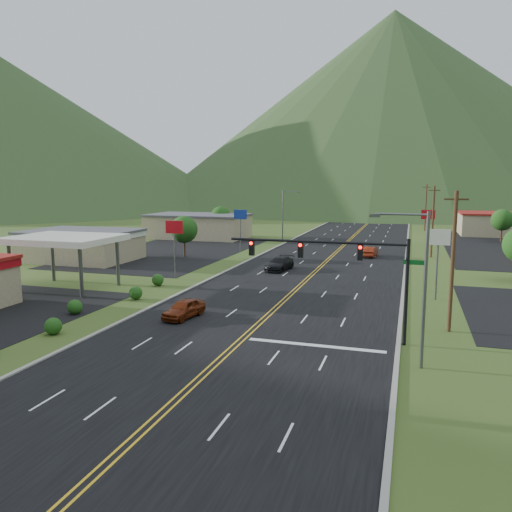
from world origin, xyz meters
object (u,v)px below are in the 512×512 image
(gas_canopy, at_px, (64,240))
(car_dark_mid, at_px, (280,264))
(streetlight_west, at_px, (284,211))
(streetlight_east, at_px, (419,279))
(car_red_near, at_px, (184,309))
(car_red_far, at_px, (370,252))
(traffic_signal, at_px, (345,262))

(gas_canopy, height_order, car_dark_mid, gas_canopy)
(streetlight_west, xyz_separation_m, car_dark_mid, (7.38, -31.67, -4.40))
(streetlight_east, height_order, car_red_near, streetlight_east)
(streetlight_east, distance_m, car_dark_mid, 32.58)
(car_red_far, bearing_deg, car_dark_mid, 61.57)
(car_dark_mid, bearing_deg, streetlight_east, -53.21)
(car_red_far, bearing_deg, gas_canopy, 53.78)
(gas_canopy, bearing_deg, streetlight_west, 77.87)
(car_red_near, distance_m, car_red_far, 38.68)
(streetlight_east, bearing_deg, traffic_signal, 139.61)
(traffic_signal, xyz_separation_m, car_dark_mid, (-10.78, 24.33, -4.55))
(gas_canopy, distance_m, car_dark_mid, 24.43)
(streetlight_east, relative_size, car_red_near, 2.12)
(traffic_signal, bearing_deg, car_dark_mid, 113.90)
(car_dark_mid, bearing_deg, car_red_far, 64.15)
(car_dark_mid, relative_size, car_red_far, 1.21)
(traffic_signal, relative_size, car_red_near, 3.08)
(gas_canopy, bearing_deg, streetlight_east, -19.88)
(streetlight_east, relative_size, streetlight_west, 1.00)
(traffic_signal, distance_m, car_red_far, 38.83)
(gas_canopy, bearing_deg, car_dark_mid, 42.70)
(traffic_signal, bearing_deg, car_red_far, 91.80)
(traffic_signal, relative_size, streetlight_west, 1.46)
(car_dark_mid, distance_m, car_red_far, 17.13)
(traffic_signal, height_order, streetlight_east, streetlight_east)
(streetlight_east, xyz_separation_m, car_red_far, (-5.91, 42.53, -4.45))
(gas_canopy, xyz_separation_m, car_dark_mid, (17.70, 16.33, -4.09))
(gas_canopy, relative_size, car_red_far, 2.27)
(traffic_signal, height_order, car_red_far, traffic_signal)
(streetlight_west, distance_m, car_red_far, 24.74)
(car_red_near, bearing_deg, car_dark_mid, 94.89)
(streetlight_west, xyz_separation_m, car_red_far, (16.95, -17.47, -4.45))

